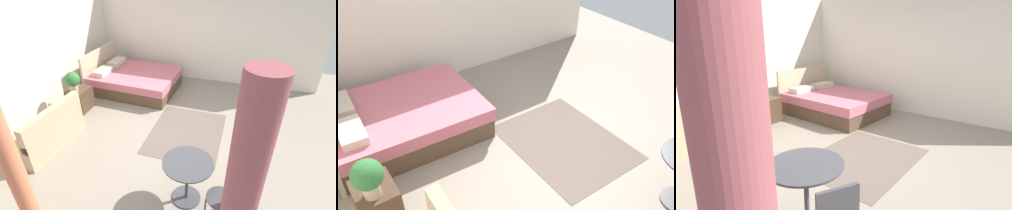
{
  "view_description": "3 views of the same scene",
  "coord_description": "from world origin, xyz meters",
  "views": [
    {
      "loc": [
        -4.17,
        -1.17,
        3.21
      ],
      "look_at": [
        -0.09,
        0.13,
        0.68
      ],
      "focal_mm": 27.01,
      "sensor_mm": 36.0,
      "label": 1
    },
    {
      "loc": [
        -2.75,
        2.71,
        3.4
      ],
      "look_at": [
        0.63,
        0.39,
        0.57
      ],
      "focal_mm": 37.71,
      "sensor_mm": 36.0,
      "label": 2
    },
    {
      "loc": [
        -3.07,
        -2.24,
        1.88
      ],
      "look_at": [
        0.69,
        0.64,
        0.58
      ],
      "focal_mm": 27.47,
      "sensor_mm": 36.0,
      "label": 3
    }
  ],
  "objects": [
    {
      "name": "curtain_left",
      "position": [
        -2.6,
        -1.32,
        1.31
      ],
      "size": [
        0.3,
        0.3,
        2.62
      ],
      "color": "#994C51",
      "rests_on": "ground"
    },
    {
      "name": "area_rug",
      "position": [
        0.02,
        -0.24,
        0.0
      ],
      "size": [
        1.84,
        1.46,
        0.01
      ],
      "primitive_type": "cube",
      "color": "#66564C",
      "rests_on": "ground"
    },
    {
      "name": "curtain_right",
      "position": [
        -2.6,
        1.3,
        1.31
      ],
      "size": [
        0.23,
        0.23,
        2.62
      ],
      "color": "#D1704C",
      "rests_on": "ground"
    },
    {
      "name": "nightstand",
      "position": [
        0.19,
        2.41,
        0.27
      ],
      "size": [
        0.51,
        0.43,
        0.53
      ],
      "color": "#473323",
      "rests_on": "ground"
    },
    {
      "name": "potted_plant",
      "position": [
        0.09,
        2.44,
        0.8
      ],
      "size": [
        0.33,
        0.33,
        0.46
      ],
      "color": "tan",
      "rests_on": "nightstand"
    },
    {
      "name": "cafe_chair_near_window",
      "position": [
        -1.88,
        -1.23,
        0.55
      ],
      "size": [
        0.52,
        0.52,
        0.9
      ],
      "color": "#3F3F44",
      "rests_on": "ground"
    },
    {
      "name": "wall_right",
      "position": [
        2.85,
        0.0,
        1.42
      ],
      "size": [
        0.12,
        6.29,
        2.84
      ],
      "primitive_type": "cube",
      "color": "silver",
      "rests_on": "ground"
    },
    {
      "name": "ground_plane",
      "position": [
        0.0,
        0.0,
        -0.01
      ],
      "size": [
        8.7,
        9.29,
        0.02
      ],
      "primitive_type": "cube",
      "color": "gray"
    },
    {
      "name": "balcony_table",
      "position": [
        -1.58,
        -0.64,
        0.5
      ],
      "size": [
        0.73,
        0.73,
        0.72
      ],
      "color": "#3F3F44",
      "rests_on": "ground"
    },
    {
      "name": "bed",
      "position": [
        1.56,
        1.64,
        0.28
      ],
      "size": [
        1.75,
        2.27,
        1.04
      ],
      "color": "brown",
      "rests_on": "ground"
    },
    {
      "name": "couch",
      "position": [
        -1.16,
        2.24,
        0.29
      ],
      "size": [
        1.47,
        0.76,
        0.86
      ],
      "color": "tan",
      "rests_on": "ground"
    },
    {
      "name": "wall_back",
      "position": [
        0.0,
        3.15,
        1.42
      ],
      "size": [
        8.7,
        0.12,
        2.84
      ],
      "primitive_type": "cube",
      "color": "silver",
      "rests_on": "ground"
    }
  ]
}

